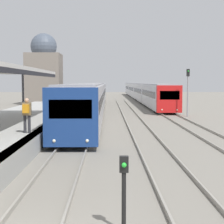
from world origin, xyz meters
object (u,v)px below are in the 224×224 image
Objects in this scene: train_far at (140,91)px; signal_mast_far at (188,86)px; train_near at (93,96)px; signal_post_near at (124,185)px; person_on_platform at (27,112)px.

signal_mast_far is (1.53, -34.92, 1.18)m from train_far.
train_near is 35.54m from signal_post_near.
train_far is 39.52× the size of signal_post_near.
person_on_platform is at bearing -94.64° from train_near.
person_on_platform is 0.02× the size of train_far.
train_far is at bearing 92.50° from signal_mast_far.
signal_mast_far is at bearing -87.50° from train_far.
train_far is (7.92, 27.31, -0.03)m from train_near.
train_near is at bearing 141.12° from signal_mast_far.
signal_post_near is at bearing -104.75° from signal_mast_far.
person_on_platform is 0.36× the size of signal_mast_far.
train_near is 30.66× the size of signal_post_near.
train_near is 11.37× the size of signal_mast_far.
signal_mast_far is at bearing 75.25° from signal_post_near.
person_on_platform is 25.95m from train_near.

